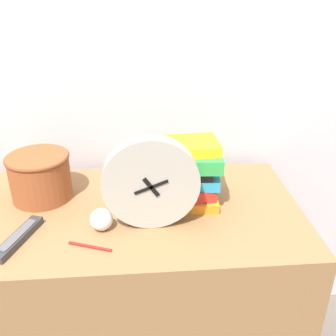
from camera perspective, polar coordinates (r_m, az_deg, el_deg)
name	(u,v)px	position (r m, az deg, el deg)	size (l,w,h in m)	color
wall_back	(108,42)	(1.40, -8.76, 17.67)	(6.00, 0.04, 2.40)	silver
desk	(118,302)	(1.46, -7.24, -18.72)	(1.17, 0.58, 0.76)	olive
desk_clock	(151,183)	(1.08, -2.50, -2.23)	(0.27, 0.05, 0.27)	#B7B2A8
book_stack	(184,170)	(1.21, 2.30, -0.36)	(0.26, 0.20, 0.21)	orange
basket	(40,175)	(1.30, -18.10, -1.00)	(0.20, 0.20, 0.15)	#994C28
tv_remote	(18,238)	(1.15, -20.90, -9.44)	(0.10, 0.19, 0.02)	#333338
crumpled_paper_ball	(101,219)	(1.13, -9.65, -7.37)	(0.06, 0.06, 0.06)	white
pen	(90,246)	(1.08, -11.25, -11.10)	(0.12, 0.05, 0.01)	#B21E1E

